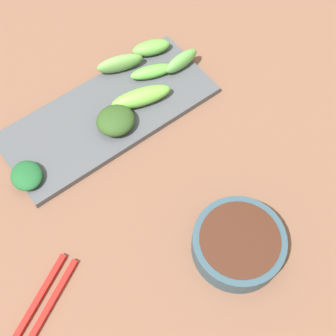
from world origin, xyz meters
name	(u,v)px	position (x,y,z in m)	size (l,w,h in m)	color
tabletop	(148,185)	(0.00, 0.00, 0.01)	(2.10, 2.10, 0.02)	brown
sauce_bowl	(238,243)	(-0.16, -0.04, 0.04)	(0.13, 0.13, 0.04)	#2E4755
serving_plate	(109,114)	(0.14, -0.02, 0.03)	(0.15, 0.35, 0.01)	#484B50
broccoli_stalk_0	(141,97)	(0.12, -0.07, 0.05)	(0.03, 0.10, 0.03)	#6DBC41
broccoli_stalk_1	(120,63)	(0.19, -0.08, 0.05)	(0.02, 0.08, 0.03)	#699F4C
broccoli_stalk_2	(152,72)	(0.15, -0.12, 0.04)	(0.02, 0.07, 0.02)	#5DB340
broccoli_leafy_3	(27,175)	(0.11, 0.14, 0.04)	(0.05, 0.05, 0.02)	#1C572A
broccoli_leafy_4	(116,120)	(0.11, -0.02, 0.05)	(0.06, 0.06, 0.03)	#2C4A1E
broccoli_stalk_5	(181,61)	(0.14, -0.17, 0.05)	(0.02, 0.07, 0.03)	#5EA549
broccoli_stalk_6	(151,48)	(0.19, -0.15, 0.04)	(0.03, 0.07, 0.02)	#60A340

